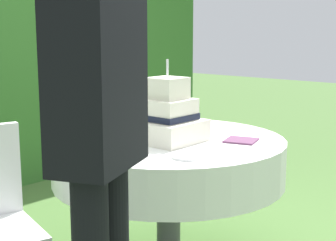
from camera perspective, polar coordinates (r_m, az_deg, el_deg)
The scene contains 7 objects.
cake_table at distance 2.67m, azimuth 0.06°, elevation -4.54°, with size 1.21×1.21×0.73m.
wedding_cake at distance 2.56m, azimuth -0.07°, elevation 0.31°, with size 0.32×0.32×0.41m.
serving_plate_near at distance 2.68m, azimuth -6.53°, elevation -1.78°, with size 0.14×0.14×0.01m, color white.
serving_plate_far at distance 2.25m, azimuth 2.11°, elevation -4.05°, with size 0.14×0.14×0.01m, color white.
serving_plate_left at distance 2.38m, azimuth -8.90°, elevation -3.36°, with size 0.11×0.11×0.01m, color white.
napkin_stack at distance 2.60m, azimuth 8.20°, elevation -2.22°, with size 0.15×0.15×0.01m, color #603856.
standing_person at distance 1.65m, azimuth -7.71°, elevation -2.55°, with size 0.41×0.33×1.60m.
Camera 1 is at (-1.93, -1.72, 1.29)m, focal length 54.37 mm.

